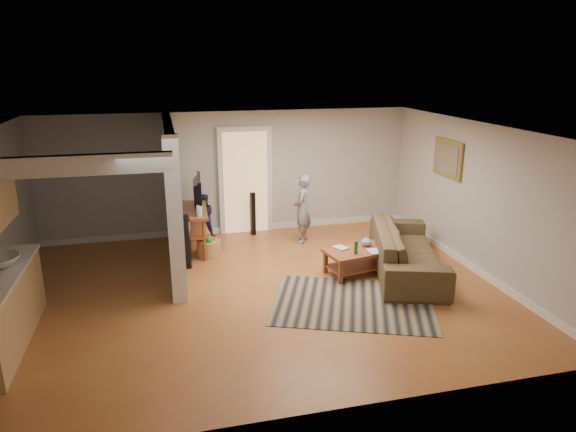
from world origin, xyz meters
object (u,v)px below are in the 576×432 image
Objects in this scene: sofa at (405,270)px; coffee_table at (359,255)px; toddler at (205,238)px; speaker_left at (187,241)px; toy_basket at (209,247)px; tv_console at (194,213)px; speaker_right at (253,214)px; child at (302,242)px.

coffee_table reaches higher than sofa.
coffee_table is 3.40m from toddler.
speaker_left is 1.06× the size of toddler.
sofa is at bearing -25.32° from toy_basket.
sofa is at bearing 0.80° from speaker_left.
speaker_left is at bearing -99.59° from tv_console.
tv_console is 1.42m from speaker_right.
tv_console is at bearing -166.93° from speaker_right.
coffee_table is 1.28× the size of toddler.
toy_basket is at bearing -52.56° from tv_console.
child is at bearing 160.15° from toddler.
toddler is at bearing 164.03° from speaker_right.
toy_basket is at bearing -56.98° from child.
toy_basket is (-3.20, 1.51, 0.16)m from sofa.
child reaches higher than toddler.
sofa is at bearing 141.74° from toddler.
tv_console is 1.03m from toddler.
speaker_left is 2.47m from child.
toddler is at bearing -86.44° from child.
coffee_table is 1.32× the size of speaker_right.
toy_basket is at bearing 89.75° from toddler.
toddler is (0.40, 1.50, -0.49)m from speaker_left.
speaker_left is 1.09× the size of speaker_right.
child is (-0.50, 1.75, -0.33)m from coffee_table.
toy_basket is at bearing -151.29° from speaker_right.
speaker_left is at bearing -46.61° from child.
toddler is (0.00, 0.99, -0.16)m from toy_basket.
speaker_left is at bearing 92.12° from sofa.
speaker_right reaches higher than child.
speaker_left is (-3.60, 1.00, 0.49)m from sofa.
tv_console reaches higher than coffee_table.
coffee_table is (-0.83, 0.09, 0.33)m from sofa.
toddler is (-1.87, 0.67, 0.00)m from child.
sofa is at bearing 59.14° from child.
child reaches higher than sofa.
child is at bearing 106.05° from coffee_table.
tv_console is at bearing -66.56° from child.
coffee_table is 3.14m from tv_console.
child reaches higher than coffee_table.
coffee_table is at bearing -1.89° from speaker_left.
sofa is 3.95m from tv_console.
coffee_table is 2.78m from speaker_right.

